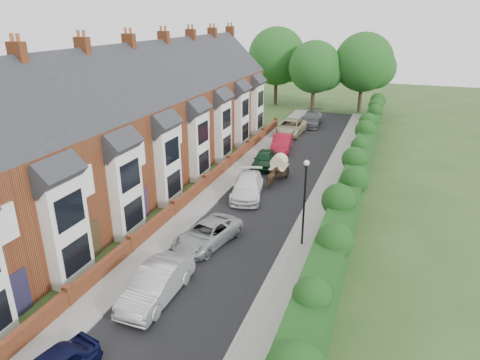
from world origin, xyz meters
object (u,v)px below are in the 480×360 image
(car_white, at_px, (247,187))
(horse_cart, at_px, (279,165))
(car_beige, at_px, (290,127))
(horse, at_px, (273,178))
(car_silver_b, at_px, (207,234))
(lamppost, at_px, (305,192))
(car_green, at_px, (264,159))
(car_red, at_px, (282,143))
(car_silver_a, at_px, (157,284))
(car_grey, at_px, (311,119))

(car_white, height_order, horse_cart, horse_cart)
(car_beige, height_order, horse, car_beige)
(car_silver_b, xyz_separation_m, car_beige, (-1.23, 25.09, 0.14))
(lamppost, xyz_separation_m, car_beige, (-6.38, 23.40, -2.49))
(car_green, relative_size, car_red, 0.85)
(car_red, height_order, horse, car_red)
(lamppost, bearing_deg, car_beige, 105.26)
(car_silver_b, xyz_separation_m, horse, (1.12, 9.74, 0.05))
(car_silver_a, height_order, car_grey, car_grey)
(car_white, distance_m, horse_cart, 4.39)
(car_silver_a, distance_m, car_beige, 30.51)
(car_silver_b, distance_m, car_red, 18.92)
(car_silver_b, xyz_separation_m, car_white, (-0.11, 7.35, 0.09))
(car_silver_b, bearing_deg, car_red, 105.00)
(car_silver_b, height_order, car_white, car_white)
(car_white, distance_m, car_green, 6.58)
(car_silver_a, height_order, horse_cart, horse_cart)
(lamppost, height_order, horse_cart, lamppost)
(car_grey, bearing_deg, car_silver_a, -92.60)
(car_beige, height_order, horse_cart, horse_cart)
(car_green, height_order, car_beige, car_beige)
(lamppost, height_order, car_silver_b, lamppost)
(car_silver_a, height_order, car_white, car_silver_a)
(horse, bearing_deg, car_silver_a, 82.84)
(car_silver_a, bearing_deg, car_green, 92.36)
(car_silver_b, xyz_separation_m, car_red, (-0.54, 18.92, 0.13))
(car_grey, xyz_separation_m, horse_cart, (0.97, -18.33, 0.36))
(car_white, distance_m, car_grey, 22.52)
(car_grey, bearing_deg, car_silver_b, -92.40)
(car_white, height_order, car_grey, car_grey)
(lamppost, bearing_deg, car_grey, 100.06)
(car_red, bearing_deg, car_grey, 79.06)
(car_green, relative_size, horse, 2.45)
(lamppost, xyz_separation_m, car_grey, (-5.00, 28.18, -2.49))
(car_white, distance_m, car_beige, 17.77)
(car_silver_a, relative_size, car_beige, 0.82)
(car_silver_b, relative_size, car_beige, 0.82)
(car_silver_a, xyz_separation_m, car_beige, (-1.08, 30.49, 0.02))
(car_white, relative_size, car_grey, 0.93)
(car_silver_b, relative_size, horse, 2.84)
(car_beige, relative_size, horse, 3.46)
(car_grey, bearing_deg, car_beige, -108.25)
(car_silver_b, bearing_deg, lamppost, 31.49)
(car_silver_a, relative_size, horse, 2.84)
(car_beige, bearing_deg, car_silver_b, -84.87)
(car_silver_a, relative_size, car_white, 0.92)
(lamppost, relative_size, car_green, 1.26)
(car_silver_a, distance_m, car_grey, 35.27)
(car_white, bearing_deg, car_green, 83.53)
(lamppost, height_order, car_green, lamppost)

